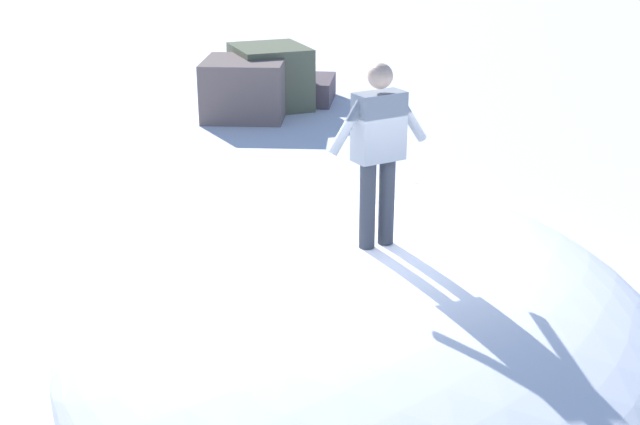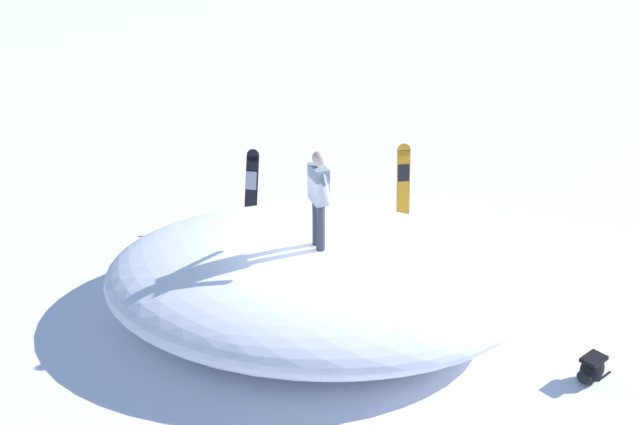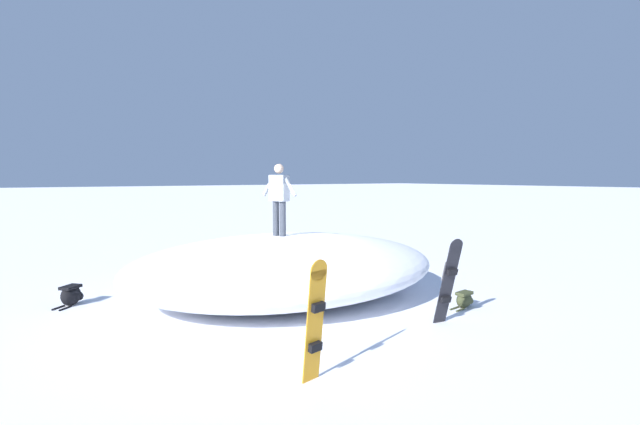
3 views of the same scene
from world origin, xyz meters
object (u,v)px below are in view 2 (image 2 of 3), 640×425
Objects in this scene: snowboarder_standing at (319,194)px; backpack_near at (192,229)px; snowboard_primary_upright at (252,188)px; snowboard_secondary_upright at (403,180)px; backpack_far at (592,369)px.

backpack_near is (-2.64, 2.99, -2.08)m from snowboarder_standing.
snowboard_primary_upright reaches higher than backpack_near.
snowboard_secondary_upright reaches higher than snowboard_primary_upright.
backpack_near is at bearing 131.46° from snowboarder_standing.
snowboard_primary_upright is 7.56m from backpack_far.
snowboarder_standing is 4.78m from backpack_far.
snowboard_secondary_upright is at bearing 8.63° from snowboard_primary_upright.
backpack_near is at bearing -154.55° from snowboard_primary_upright.
backpack_far is at bearing -21.91° from snowboarder_standing.
backpack_near is at bearing -166.47° from snowboard_secondary_upright.
backpack_far is at bearing -67.12° from snowboard_secondary_upright.
snowboard_primary_upright is at bearing 25.45° from backpack_near.
snowboarder_standing is at bearing -48.54° from backpack_near.
snowboarder_standing is 0.99× the size of snowboard_secondary_upright.
snowboard_secondary_upright is 2.59× the size of backpack_far.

